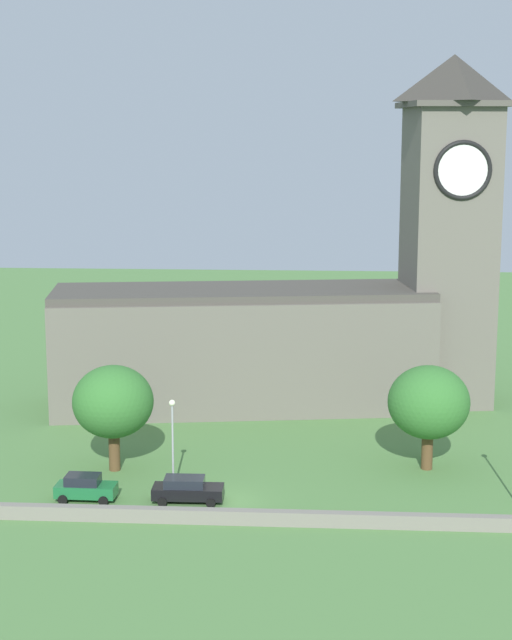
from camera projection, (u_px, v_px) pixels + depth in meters
ground_plane at (243, 435)px, 81.68m from camera, size 200.00×200.00×0.00m
church at (308, 310)px, 89.51m from camera, size 40.57×15.04×31.15m
quay_barrier at (220, 516)px, 63.12m from camera, size 50.86×0.70×0.93m
car_green at (85, 487)px, 67.05m from camera, size 4.10×2.09×1.78m
car_black at (187, 489)px, 66.79m from camera, size 4.78×2.23×1.70m
streetlamp_west_mid at (173, 430)px, 68.12m from camera, size 0.44×0.44×6.54m
tree_by_tower at (429, 403)px, 72.57m from camera, size 5.98×5.98×7.79m
tree_riverside_east at (113, 402)px, 72.29m from camera, size 5.90×5.90×7.87m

